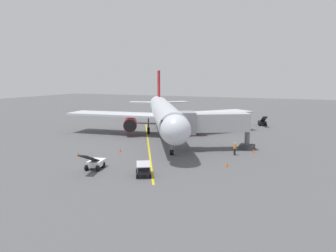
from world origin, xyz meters
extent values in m
plane|color=#565659|center=(0.00, 0.00, 0.00)|extent=(220.00, 220.00, 0.00)
cube|color=yellow|center=(-0.65, 6.45, 0.01)|extent=(19.39, 35.22, 0.01)
cylinder|color=silver|center=(-0.65, 0.45, 4.10)|extent=(19.64, 31.66, 3.80)
ellipsoid|color=silver|center=(-9.37, 16.42, 4.10)|extent=(5.09, 5.24, 3.61)
cone|color=silver|center=(8.23, -15.78, 4.10)|extent=(4.44, 4.27, 3.42)
cube|color=black|center=(-8.70, 15.19, 4.65)|extent=(3.60, 2.95, 0.90)
cube|color=silver|center=(-6.34, -6.90, 3.50)|extent=(14.83, 16.48, 0.36)
cylinder|color=red|center=(-5.26, -3.21, 2.00)|extent=(3.65, 4.09, 2.30)
cylinder|color=black|center=(-6.09, -1.67, 2.00)|extent=(1.94, 1.18, 2.10)
cube|color=silver|center=(8.62, 1.27, 3.50)|extent=(17.54, 7.14, 0.36)
cylinder|color=red|center=(4.92, 2.36, 2.00)|extent=(3.65, 4.09, 2.30)
cylinder|color=black|center=(4.08, 3.89, 2.00)|extent=(1.94, 1.18, 2.10)
cube|color=red|center=(6.79, -13.15, 7.90)|extent=(2.62, 4.38, 7.20)
cube|color=silver|center=(3.84, -14.42, 4.70)|extent=(6.14, 6.30, 0.24)
cube|color=silver|center=(9.45, -11.35, 4.70)|extent=(6.73, 3.54, 0.24)
cylinder|color=slate|center=(-7.12, 12.30, 1.73)|extent=(0.24, 0.24, 2.77)
cylinder|color=black|center=(-7.12, 12.30, 0.35)|extent=(0.73, 0.83, 0.70)
cylinder|color=slate|center=(-1.49, -3.43, 1.94)|extent=(0.24, 0.24, 2.77)
cylinder|color=black|center=(-1.49, -3.43, 0.55)|extent=(0.92, 1.18, 1.10)
cylinder|color=slate|center=(3.07, -0.93, 1.94)|extent=(0.24, 0.24, 2.77)
cylinder|color=black|center=(3.07, -0.93, 0.55)|extent=(0.92, 1.18, 1.10)
cube|color=#B7B7BC|center=(-11.62, 6.99, 3.90)|extent=(9.14, 6.60, 2.50)
cube|color=gray|center=(-7.67, 9.15, 3.90)|extent=(3.99, 4.15, 3.00)
cylinder|color=slate|center=(-15.57, 4.83, 1.95)|extent=(0.70, 0.70, 3.90)
cube|color=#333338|center=(-15.57, 4.83, 0.30)|extent=(2.00, 2.00, 0.60)
cylinder|color=#23232D|center=(-14.76, 9.19, 0.44)|extent=(0.26, 0.26, 0.88)
cube|color=orange|center=(-14.76, 9.19, 1.18)|extent=(0.24, 0.38, 0.60)
cube|color=silver|center=(-14.76, 9.19, 1.18)|extent=(0.25, 0.40, 0.10)
sphere|color=beige|center=(-14.76, 9.19, 1.60)|extent=(0.22, 0.22, 0.22)
cylinder|color=#23232D|center=(-3.79, 5.92, 0.44)|extent=(0.26, 0.26, 0.88)
cube|color=orange|center=(-3.79, 5.92, 1.18)|extent=(0.39, 0.45, 0.60)
cube|color=silver|center=(-3.79, 5.92, 1.18)|extent=(0.41, 0.47, 0.10)
sphere|color=#9E7051|center=(-3.79, 5.92, 1.60)|extent=(0.22, 0.22, 0.22)
cube|color=yellow|center=(-3.73, -12.70, 0.56)|extent=(1.95, 2.85, 0.24)
cube|color=silver|center=(-3.73, -12.70, 1.23)|extent=(1.95, 2.85, 0.08)
cylinder|color=slate|center=(-4.60, -11.67, 0.96)|extent=(0.06, 0.06, 0.55)
cylinder|color=slate|center=(-3.39, -11.40, 0.96)|extent=(0.06, 0.06, 0.55)
cylinder|color=slate|center=(-4.06, -14.01, 0.96)|extent=(0.06, 0.06, 0.55)
cylinder|color=slate|center=(-2.86, -13.74, 0.96)|extent=(0.06, 0.06, 0.55)
cylinder|color=black|center=(-4.58, -11.92, 0.22)|extent=(0.34, 0.48, 0.44)
cylinder|color=black|center=(-3.31, -11.63, 0.22)|extent=(0.34, 0.48, 0.44)
cylinder|color=black|center=(-4.15, -13.78, 0.22)|extent=(0.34, 0.48, 0.44)
cylinder|color=black|center=(-2.88, -13.49, 0.22)|extent=(0.34, 0.48, 0.44)
cube|color=white|center=(-1.83, 21.41, 0.62)|extent=(1.92, 2.46, 0.60)
cube|color=black|center=(-2.15, 22.98, 1.52)|extent=(1.64, 3.86, 1.61)
cylinder|color=black|center=(-2.70, 22.41, 0.32)|extent=(0.37, 0.68, 0.64)
cylinder|color=black|center=(-1.42, 22.67, 0.32)|extent=(0.37, 0.68, 0.64)
cylinder|color=black|center=(-2.39, 20.94, 0.32)|extent=(0.37, 0.68, 0.64)
cylinder|color=black|center=(-1.12, 21.20, 0.32)|extent=(0.37, 0.68, 0.64)
cube|color=black|center=(-7.96, 21.74, 0.56)|extent=(2.50, 2.95, 0.24)
cube|color=silver|center=(-7.96, 21.74, 1.23)|extent=(2.50, 2.95, 0.08)
cylinder|color=slate|center=(-9.09, 22.48, 0.96)|extent=(0.06, 0.06, 0.55)
cylinder|color=slate|center=(-8.02, 23.09, 0.96)|extent=(0.06, 0.06, 0.55)
cylinder|color=slate|center=(-7.90, 20.39, 0.96)|extent=(0.06, 0.06, 0.55)
cylinder|color=slate|center=(-6.83, 21.01, 0.96)|extent=(0.06, 0.06, 0.55)
cylinder|color=black|center=(-8.99, 22.25, 0.22)|extent=(0.43, 0.51, 0.44)
cylinder|color=black|center=(-7.87, 22.89, 0.22)|extent=(0.43, 0.51, 0.44)
cylinder|color=black|center=(-8.05, 20.59, 0.22)|extent=(0.43, 0.51, 0.44)
cylinder|color=black|center=(-6.92, 21.24, 0.22)|extent=(0.43, 0.51, 0.44)
cube|color=black|center=(-14.44, -19.47, 0.62)|extent=(2.07, 2.54, 0.60)
cube|color=black|center=(-14.90, -17.94, 1.52)|extent=(1.95, 3.85, 1.61)
cylinder|color=black|center=(-15.40, -18.56, 0.32)|extent=(0.43, 0.69, 0.64)
cylinder|color=black|center=(-14.15, -18.18, 0.32)|extent=(0.43, 0.69, 0.64)
cylinder|color=black|center=(-14.96, -20.00, 0.32)|extent=(0.43, 0.69, 0.64)
cylinder|color=black|center=(-13.72, -19.62, 0.32)|extent=(0.43, 0.69, 0.64)
cone|color=#F2590F|center=(-15.12, 14.92, 0.28)|extent=(0.32, 0.32, 0.55)
cone|color=#F2590F|center=(-0.04, 13.63, 0.28)|extent=(0.32, 0.32, 0.55)
cone|color=#F2590F|center=(-16.81, 6.77, 0.28)|extent=(0.32, 0.32, 0.55)
cone|color=#F2590F|center=(3.49, 17.96, 0.28)|extent=(0.32, 0.32, 0.55)
camera|label=1|loc=(-23.25, 50.21, 10.13)|focal=34.35mm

